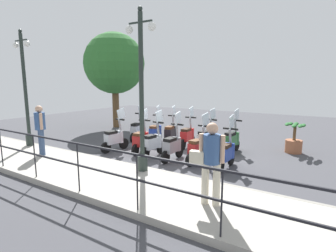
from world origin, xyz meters
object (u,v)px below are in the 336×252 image
at_px(potted_palm, 294,140).
at_px(scooter_far_1, 206,138).
at_px(lamp_post_far, 26,96).
at_px(scooter_far_5, 137,129).
at_px(scooter_near_1, 199,148).
at_px(scooter_near_4, 141,140).
at_px(scooter_near_3, 153,143).
at_px(scooter_far_0, 232,140).
at_px(pedestrian_distant, 40,126).
at_px(scooter_near_2, 172,146).
at_px(scooter_far_2, 188,135).
at_px(scooter_near_5, 115,138).
at_px(pedestrian_with_bag, 210,158).
at_px(scooter_far_3, 171,133).
at_px(scooter_near_0, 226,153).
at_px(tree_large, 114,64).
at_px(lamp_post_near, 142,102).
at_px(scooter_far_4, 156,132).

xyz_separation_m(potted_palm, scooter_far_1, (-1.48, 2.69, 0.04)).
relative_size(lamp_post_far, scooter_far_1, 2.68).
bearing_deg(scooter_far_5, scooter_near_1, -124.88).
distance_m(scooter_near_4, scooter_far_5, 2.05).
bearing_deg(scooter_near_3, scooter_far_0, -42.24).
relative_size(pedestrian_distant, scooter_near_2, 1.03).
height_order(lamp_post_far, potted_palm, lamp_post_far).
relative_size(pedestrian_distant, scooter_near_4, 1.03).
bearing_deg(scooter_far_1, scooter_far_0, -59.36).
distance_m(scooter_far_1, scooter_far_2, 0.85).
xyz_separation_m(scooter_near_5, scooter_far_0, (1.99, -3.67, 0.00)).
bearing_deg(pedestrian_distant, scooter_near_1, 137.81).
bearing_deg(scooter_near_5, scooter_near_4, -65.59).
height_order(pedestrian_with_bag, scooter_far_3, pedestrian_with_bag).
height_order(scooter_near_5, scooter_far_5, same).
bearing_deg(scooter_far_1, scooter_near_5, 134.72).
distance_m(scooter_near_0, scooter_far_5, 4.76).
xyz_separation_m(pedestrian_with_bag, scooter_far_5, (4.17, 5.10, -0.60)).
bearing_deg(scooter_far_0, scooter_far_5, 97.94).
bearing_deg(scooter_far_1, tree_large, 84.65).
bearing_deg(scooter_far_5, scooter_near_5, -179.16).
bearing_deg(scooter_near_0, scooter_near_4, 90.26).
height_order(scooter_far_2, scooter_far_5, same).
bearing_deg(scooter_near_3, scooter_near_1, -78.91).
bearing_deg(scooter_far_0, lamp_post_near, 165.29).
bearing_deg(scooter_near_4, tree_large, 42.96).
bearing_deg(pedestrian_distant, scooter_near_0, 133.48).
bearing_deg(scooter_far_4, scooter_near_0, -126.46).
distance_m(lamp_post_far, pedestrian_distant, 1.86).
bearing_deg(pedestrian_distant, scooter_far_1, 153.01).
bearing_deg(scooter_near_3, scooter_far_5, 56.55).
relative_size(lamp_post_near, scooter_near_3, 2.68).
bearing_deg(scooter_far_2, scooter_near_0, -130.99).
bearing_deg(scooter_near_1, scooter_far_4, 70.95).
xyz_separation_m(scooter_near_0, scooter_far_3, (1.71, 2.91, 0.00)).
distance_m(potted_palm, scooter_far_2, 3.77).
bearing_deg(scooter_near_2, scooter_near_1, -77.19).
height_order(lamp_post_far, scooter_far_3, lamp_post_far).
xyz_separation_m(lamp_post_near, scooter_near_0, (1.71, -1.69, -1.49)).
distance_m(lamp_post_near, scooter_near_4, 2.72).
relative_size(tree_large, scooter_near_2, 3.30).
xyz_separation_m(pedestrian_with_bag, scooter_far_3, (4.31, 3.51, -0.60)).
relative_size(scooter_near_1, scooter_far_4, 1.00).
xyz_separation_m(scooter_near_5, scooter_far_4, (1.76, -0.57, 0.00)).
relative_size(pedestrian_distant, scooter_near_0, 1.03).
xyz_separation_m(scooter_near_2, scooter_far_1, (1.60, -0.46, 0.00)).
height_order(scooter_far_0, scooter_far_2, same).
height_order(lamp_post_near, lamp_post_far, same).
bearing_deg(scooter_far_0, scooter_far_2, 99.90).
xyz_separation_m(scooter_near_2, scooter_near_3, (0.03, 0.78, 0.00)).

